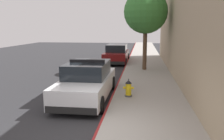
{
  "coord_description": "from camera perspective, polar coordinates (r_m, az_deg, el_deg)",
  "views": [
    {
      "loc": [
        1.17,
        -6.21,
        3.03
      ],
      "look_at": [
        -0.24,
        4.91,
        1.0
      ],
      "focal_mm": 38.1,
      "sensor_mm": 36.0,
      "label": 1
    }
  ],
  "objects": [
    {
      "name": "ground_plane",
      "position": [
        17.45,
        -11.84,
        -0.29
      ],
      "size": [
        30.22,
        60.0,
        0.2
      ],
      "primitive_type": "cube",
      "color": "#2B2B2D"
    },
    {
      "name": "sidewalk_pavement",
      "position": [
        16.48,
        8.27,
        -0.18
      ],
      "size": [
        3.01,
        60.0,
        0.15
      ],
      "primitive_type": "cube",
      "color": "#9E9991",
      "rests_on": "ground"
    },
    {
      "name": "curb_painted_edge",
      "position": [
        16.52,
        2.91,
        -0.06
      ],
      "size": [
        0.08,
        60.0,
        0.15
      ],
      "primitive_type": "cube",
      "color": "maroon",
      "rests_on": "ground"
    },
    {
      "name": "police_cruiser",
      "position": [
        10.19,
        -5.96,
        -2.76
      ],
      "size": [
        1.94,
        4.84,
        1.68
      ],
      "color": "white",
      "rests_on": "ground"
    },
    {
      "name": "parked_car_silver_ahead",
      "position": [
        20.57,
        1.13,
        3.87
      ],
      "size": [
        1.94,
        4.84,
        1.56
      ],
      "color": "maroon",
      "rests_on": "ground"
    },
    {
      "name": "fire_hydrant",
      "position": [
        10.02,
        3.97,
        -4.4
      ],
      "size": [
        0.44,
        0.4,
        0.76
      ],
      "color": "#4C4C51",
      "rests_on": "sidewalk_pavement"
    },
    {
      "name": "street_tree",
      "position": [
        16.38,
        8.1,
        13.63
      ],
      "size": [
        2.92,
        2.92,
        5.35
      ],
      "color": "brown",
      "rests_on": "sidewalk_pavement"
    }
  ]
}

